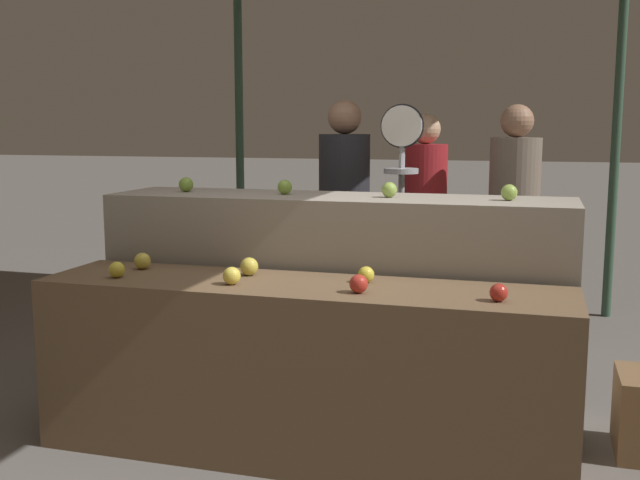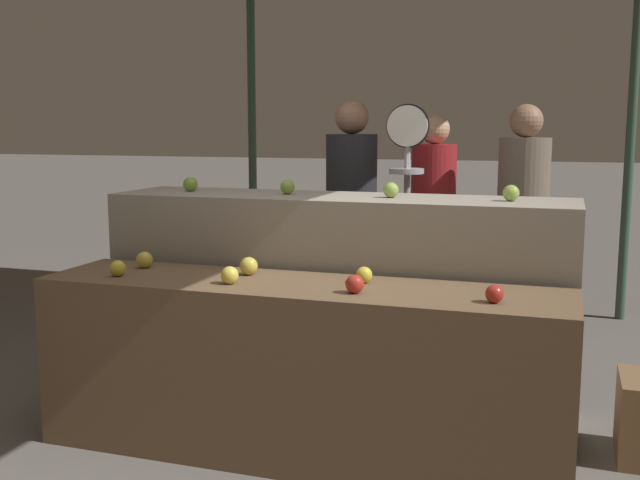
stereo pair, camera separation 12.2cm
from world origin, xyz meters
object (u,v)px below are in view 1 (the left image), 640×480
produce_scale (401,182)px  person_customer_left (424,209)px  person_customer_right (514,210)px  person_vendor_at_scale (344,208)px

produce_scale → person_customer_left: (0.02, 0.81, -0.24)m
person_customer_left → person_customer_right: 0.62m
person_vendor_at_scale → person_customer_left: person_vendor_at_scale is taller
produce_scale → person_customer_right: bearing=47.4°
person_vendor_at_scale → person_customer_right: size_ratio=1.02×
person_vendor_at_scale → person_customer_left: size_ratio=1.05×
person_customer_left → person_customer_right: size_ratio=0.96×
produce_scale → person_customer_right: 0.94m
person_vendor_at_scale → person_customer_left: bearing=-139.5°
produce_scale → person_customer_left: bearing=88.8°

